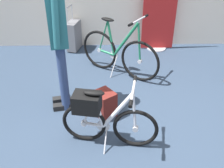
{
  "coord_description": "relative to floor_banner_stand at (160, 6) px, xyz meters",
  "views": [
    {
      "loc": [
        -0.08,
        -2.21,
        2.1
      ],
      "look_at": [
        -0.02,
        0.28,
        0.55
      ],
      "focal_mm": 42.36,
      "sensor_mm": 36.0,
      "label": 1
    }
  ],
  "objects": [
    {
      "name": "floor_banner_stand",
      "position": [
        0.0,
        0.0,
        0.0
      ],
      "size": [
        0.6,
        0.36,
        1.79
      ],
      "color": "#B7B7BC",
      "rests_on": "ground_plane"
    },
    {
      "name": "folding_bike_foreground",
      "position": [
        -1.02,
        -2.5,
        -0.45
      ],
      "size": [
        1.02,
        0.53,
        0.74
      ],
      "color": "black",
      "rests_on": "ground_plane"
    },
    {
      "name": "visitor_near_wall",
      "position": [
        -1.51,
        -1.79,
        0.24
      ],
      "size": [
        0.32,
        0.53,
        1.8
      ],
      "color": "navy",
      "rests_on": "ground_plane"
    },
    {
      "name": "display_bike_left",
      "position": [
        -0.77,
        -0.96,
        -0.45
      ],
      "size": [
        1.15,
        0.82,
        0.96
      ],
      "color": "black",
      "rests_on": "ground_plane"
    },
    {
      "name": "backpack_on_floor",
      "position": [
        -0.99,
        -2.01,
        -0.64
      ],
      "size": [
        0.32,
        0.33,
        0.33
      ],
      "color": "maroon",
      "rests_on": "ground_plane"
    },
    {
      "name": "ground_plane",
      "position": [
        -0.88,
        -2.45,
        -0.81
      ],
      "size": [
        7.09,
        7.09,
        0.0
      ],
      "primitive_type": "plane",
      "color": "#2D3D51"
    },
    {
      "name": "rolling_suitcase",
      "position": [
        -1.56,
        -0.01,
        -0.52
      ],
      "size": [
        0.27,
        0.39,
        0.83
      ],
      "color": "slate",
      "rests_on": "ground_plane"
    }
  ]
}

